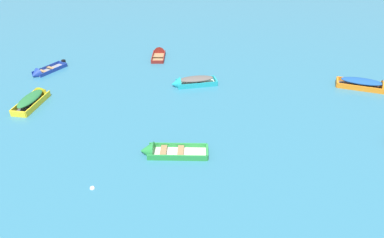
# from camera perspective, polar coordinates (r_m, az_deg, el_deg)

# --- Properties ---
(rowboat_green_midfield_left) EXTENTS (4.50, 1.85, 1.25)m
(rowboat_green_midfield_left) POSITION_cam_1_polar(r_m,az_deg,el_deg) (22.61, -5.41, -5.33)
(rowboat_green_midfield_left) COLOR beige
(rowboat_green_midfield_left) RESTS_ON ground_plane
(rowboat_deep_blue_midfield_right) EXTENTS (3.11, 3.60, 1.10)m
(rowboat_deep_blue_midfield_right) POSITION_cam_1_polar(r_m,az_deg,el_deg) (36.33, -23.35, 7.01)
(rowboat_deep_blue_midfield_right) COLOR gray
(rowboat_deep_blue_midfield_right) RESTS_ON ground_plane
(rowboat_orange_outer_right) EXTENTS (4.69, 3.20, 1.37)m
(rowboat_orange_outer_right) POSITION_cam_1_polar(r_m,az_deg,el_deg) (34.19, 27.12, 4.98)
(rowboat_orange_outer_right) COLOR #4C4C51
(rowboat_orange_outer_right) RESTS_ON ground_plane
(rowboat_turquoise_back_row_right) EXTENTS (4.20, 1.71, 1.22)m
(rowboat_turquoise_back_row_right) POSITION_cam_1_polar(r_m,az_deg,el_deg) (31.10, -0.46, 6.11)
(rowboat_turquoise_back_row_right) COLOR beige
(rowboat_turquoise_back_row_right) RESTS_ON ground_plane
(rowboat_maroon_outer_left) EXTENTS (1.59, 3.59, 1.16)m
(rowboat_maroon_outer_left) POSITION_cam_1_polar(r_m,az_deg,el_deg) (38.25, -5.39, 10.65)
(rowboat_maroon_outer_left) COLOR #99754C
(rowboat_maroon_outer_left) RESTS_ON ground_plane
(rowboat_yellow_far_left) EXTENTS (2.30, 4.37, 1.23)m
(rowboat_yellow_far_left) POSITION_cam_1_polar(r_m,az_deg,el_deg) (31.13, -24.31, 3.22)
(rowboat_yellow_far_left) COLOR #4C4C51
(rowboat_yellow_far_left) RESTS_ON ground_plane
(mooring_buoy_central) EXTENTS (0.29, 0.29, 0.29)m
(mooring_buoy_central) POSITION_cam_1_polar(r_m,az_deg,el_deg) (20.92, -16.00, -10.86)
(mooring_buoy_central) COLOR silver
(mooring_buoy_central) RESTS_ON ground_plane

